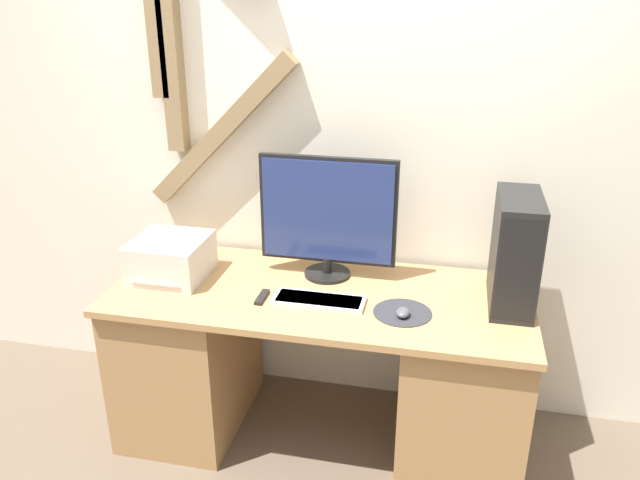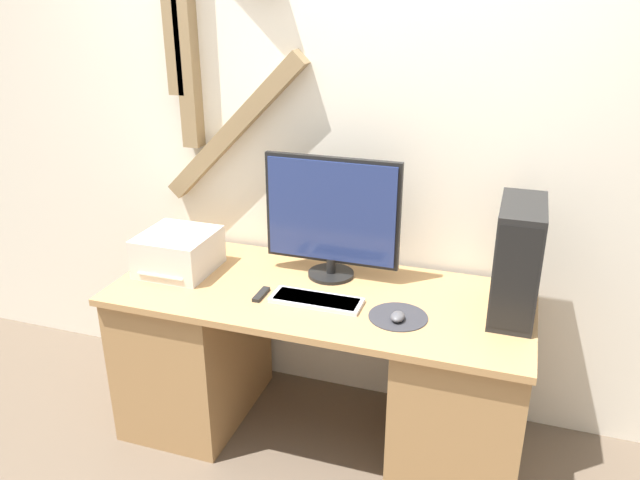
# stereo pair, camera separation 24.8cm
# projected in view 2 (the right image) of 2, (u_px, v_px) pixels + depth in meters

# --- Properties ---
(wall_back) EXTENTS (6.40, 0.13, 2.70)m
(wall_back) POSITION_uv_depth(u_px,v_px,m) (345.00, 130.00, 2.82)
(wall_back) COLOR silver
(wall_back) RESTS_ON ground_plane
(desk) EXTENTS (1.79, 0.75, 0.75)m
(desk) POSITION_uv_depth(u_px,v_px,m) (319.00, 363.00, 2.81)
(desk) COLOR tan
(desk) RESTS_ON ground_plane
(monitor) EXTENTS (0.61, 0.21, 0.55)m
(monitor) POSITION_uv_depth(u_px,v_px,m) (332.00, 215.00, 2.71)
(monitor) COLOR black
(monitor) RESTS_ON desk
(keyboard) EXTENTS (0.38, 0.14, 0.02)m
(keyboard) POSITION_uv_depth(u_px,v_px,m) (316.00, 300.00, 2.58)
(keyboard) COLOR silver
(keyboard) RESTS_ON desk
(mousepad) EXTENTS (0.24, 0.24, 0.00)m
(mousepad) POSITION_uv_depth(u_px,v_px,m) (398.00, 317.00, 2.47)
(mousepad) COLOR #2D2D33
(mousepad) RESTS_ON desk
(mouse) EXTENTS (0.05, 0.08, 0.03)m
(mouse) POSITION_uv_depth(u_px,v_px,m) (398.00, 317.00, 2.43)
(mouse) COLOR #4C4C51
(mouse) RESTS_ON mousepad
(computer_tower) EXTENTS (0.17, 0.38, 0.46)m
(computer_tower) POSITION_uv_depth(u_px,v_px,m) (517.00, 260.00, 2.41)
(computer_tower) COLOR black
(computer_tower) RESTS_ON desk
(printer) EXTENTS (0.32, 0.33, 0.18)m
(printer) POSITION_uv_depth(u_px,v_px,m) (178.00, 252.00, 2.84)
(printer) COLOR beige
(printer) RESTS_ON desk
(remote_control) EXTENTS (0.03, 0.12, 0.02)m
(remote_control) POSITION_uv_depth(u_px,v_px,m) (261.00, 294.00, 2.63)
(remote_control) COLOR black
(remote_control) RESTS_ON desk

